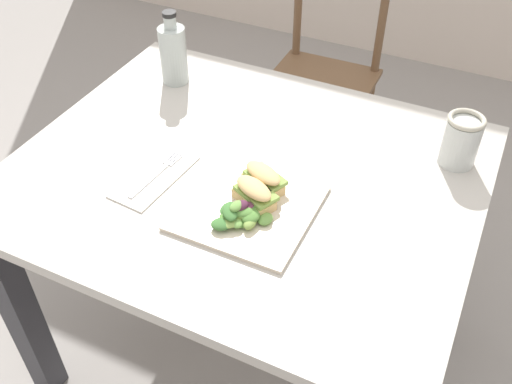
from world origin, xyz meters
The scene contains 11 objects.
ground_plane centered at (0.00, 0.00, 0.00)m, with size 9.12×9.12×0.00m, color gray.
dining_table centered at (0.06, -0.08, 0.61)m, with size 1.11×0.91×0.74m.
chair_wooden_far centered at (-0.08, 0.88, 0.45)m, with size 0.41×0.41×0.87m.
plate_lunch centered at (0.13, -0.20, 0.74)m, with size 0.29×0.29×0.01m, color beige.
sandwich_half_front centered at (0.14, -0.18, 0.78)m, with size 0.11×0.10×0.06m.
sandwich_half_back centered at (0.13, -0.13, 0.78)m, with size 0.11×0.10×0.06m.
salad_mixed_greens centered at (0.13, -0.25, 0.77)m, with size 0.12×0.12×0.04m.
napkin_folded centered at (-0.12, -0.20, 0.74)m, with size 0.10×0.23×0.00m, color silver.
fork_on_napkin centered at (-0.12, -0.18, 0.75)m, with size 0.03×0.19×0.00m.
bottle_cold_brew centered at (-0.31, 0.20, 0.82)m, with size 0.08×0.08×0.21m.
mason_jar_iced_tea centered at (0.51, 0.17, 0.80)m, with size 0.09×0.09×0.13m.
Camera 1 is at (0.55, -1.04, 1.64)m, focal length 40.67 mm.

